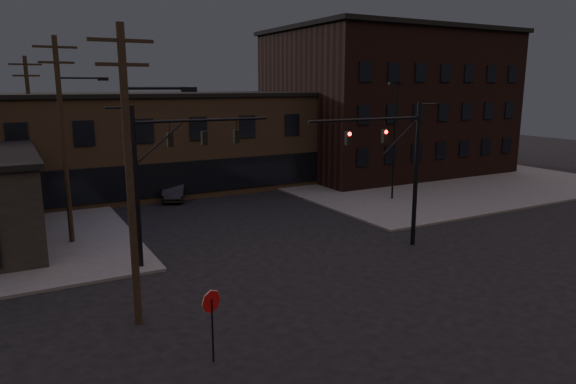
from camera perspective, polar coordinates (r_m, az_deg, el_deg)
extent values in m
plane|color=black|center=(23.06, 9.13, -11.10)|extent=(140.00, 140.00, 0.00)
cube|color=#474744|center=(53.04, 13.34, 1.85)|extent=(30.00, 30.00, 0.15)
cube|color=brown|center=(46.82, -12.30, 5.47)|extent=(40.00, 12.00, 8.00)
cube|color=black|center=(55.36, 10.88, 9.58)|extent=(22.00, 16.00, 14.00)
cylinder|color=black|center=(29.34, 14.03, 1.79)|extent=(0.24, 0.24, 8.00)
cylinder|color=black|center=(26.72, 8.79, 7.97)|extent=(7.00, 0.14, 0.14)
cube|color=#FF140C|center=(27.52, 10.67, 6.13)|extent=(0.28, 0.22, 0.70)
cube|color=#FF140C|center=(26.10, 6.69, 5.96)|extent=(0.28, 0.22, 0.70)
cylinder|color=black|center=(25.66, -16.48, 0.26)|extent=(0.24, 0.24, 8.00)
cylinder|color=black|center=(26.20, -9.34, 7.88)|extent=(7.00, 0.14, 0.14)
cube|color=black|center=(25.74, -12.96, 5.66)|extent=(0.28, 0.22, 0.70)
cube|color=black|center=(26.27, -9.28, 5.93)|extent=(0.28, 0.22, 0.70)
cube|color=black|center=(26.91, -5.75, 6.15)|extent=(0.28, 0.22, 0.70)
cylinder|color=black|center=(17.39, -8.39, -15.01)|extent=(0.06, 0.06, 2.20)
cylinder|color=maroon|center=(16.98, -8.51, -11.97)|extent=(0.72, 0.33, 0.76)
cylinder|color=black|center=(19.31, -17.16, 1.10)|extent=(0.28, 0.28, 11.00)
cube|color=black|center=(19.07, -18.08, 15.72)|extent=(2.20, 0.12, 0.12)
cube|color=black|center=(19.02, -17.92, 13.32)|extent=(1.80, 0.12, 0.12)
cube|color=black|center=(19.59, -11.04, 11.11)|extent=(0.60, 0.25, 0.18)
cylinder|color=black|center=(30.91, -23.67, 4.92)|extent=(0.28, 0.28, 11.50)
cube|color=black|center=(30.82, -24.48, 14.46)|extent=(2.20, 0.12, 0.12)
cube|color=black|center=(30.78, -24.35, 12.98)|extent=(1.80, 0.12, 0.12)
cube|color=black|center=(31.05, -19.90, 11.72)|extent=(0.60, 0.25, 0.18)
cylinder|color=black|center=(42.80, -26.56, 5.97)|extent=(0.28, 0.28, 11.00)
cube|color=black|center=(42.69, -27.17, 12.51)|extent=(2.20, 0.12, 0.12)
cube|color=black|center=(42.67, -27.07, 11.44)|extent=(1.80, 0.12, 0.12)
cylinder|color=black|center=(40.59, 11.73, 5.28)|extent=(0.14, 0.14, 9.00)
cube|color=black|center=(40.03, 11.45, 11.74)|extent=(0.50, 0.28, 0.18)
cube|color=black|center=(40.68, 12.55, 11.69)|extent=(0.50, 0.28, 0.18)
cylinder|color=black|center=(48.27, 13.32, 6.21)|extent=(0.14, 0.14, 9.00)
cube|color=black|center=(47.73, 13.13, 11.63)|extent=(0.50, 0.28, 0.18)
cube|color=black|center=(48.41, 14.03, 11.59)|extent=(0.50, 0.28, 0.18)
imported|color=black|center=(48.78, 6.00, 2.23)|extent=(4.57, 2.55, 1.47)
imported|color=silver|center=(49.73, 7.74, 2.39)|extent=(5.55, 3.46, 1.50)
imported|color=black|center=(41.68, -12.51, 0.21)|extent=(3.11, 4.87, 1.52)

